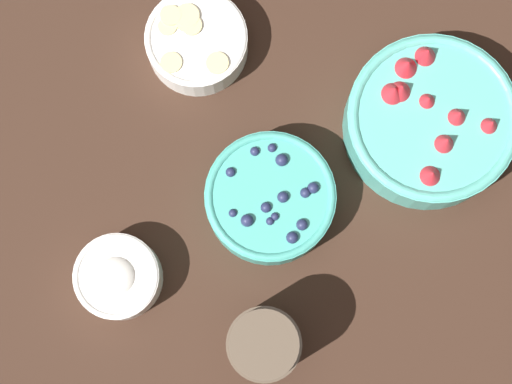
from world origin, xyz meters
TOP-DOWN VIEW (x-y plane):
  - ground_plane at (0.00, 0.00)m, footprint 4.00×4.00m
  - bowl_strawberries at (-0.23, -0.10)m, footprint 0.22×0.22m
  - bowl_blueberries at (-0.03, 0.01)m, footprint 0.16×0.16m
  - bowl_bananas at (0.08, -0.19)m, footprint 0.13×0.13m
  - bowl_cream at (0.16, 0.12)m, footprint 0.11×0.11m
  - jar_chocolate at (-0.03, 0.19)m, footprint 0.09×0.09m

SIDE VIEW (x-z plane):
  - ground_plane at x=0.00m, z-range 0.00..0.00m
  - bowl_bananas at x=0.08m, z-range 0.00..0.05m
  - bowl_cream at x=0.16m, z-range 0.00..0.06m
  - bowl_blueberries at x=-0.03m, z-range 0.00..0.07m
  - bowl_strawberries at x=-0.23m, z-range 0.00..0.08m
  - jar_chocolate at x=-0.03m, z-range 0.00..0.10m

